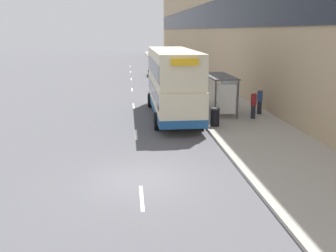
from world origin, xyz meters
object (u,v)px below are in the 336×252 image
at_px(bus_shelter, 223,87).
at_px(car_0, 157,69).
at_px(pedestrian_at_shelter, 223,97).
at_px(litter_bin, 215,117).
at_px(pedestrian_2, 254,104).
at_px(pedestrian_1, 260,101).
at_px(double_decker_bus_near, 173,82).

height_order(bus_shelter, car_0, bus_shelter).
distance_m(pedestrian_at_shelter, litter_bin, 4.88).
bearing_deg(pedestrian_2, litter_bin, -150.76).
xyz_separation_m(car_0, pedestrian_2, (4.15, -24.36, 0.19)).
distance_m(bus_shelter, car_0, 22.94).
distance_m(pedestrian_at_shelter, pedestrian_1, 2.66).
relative_size(pedestrian_at_shelter, pedestrian_1, 0.95).
relative_size(double_decker_bus_near, litter_bin, 9.61).
relative_size(bus_shelter, litter_bin, 4.00).
relative_size(double_decker_bus_near, car_0, 2.56).
bearing_deg(litter_bin, pedestrian_2, 29.24).
distance_m(double_decker_bus_near, car_0, 22.87).
xyz_separation_m(bus_shelter, pedestrian_2, (1.56, -1.59, -0.84)).
bearing_deg(car_0, pedestrian_2, -80.34).
bearing_deg(pedestrian_at_shelter, pedestrian_1, -41.72).
relative_size(bus_shelter, double_decker_bus_near, 0.42).
height_order(pedestrian_1, pedestrian_2, pedestrian_2).
bearing_deg(bus_shelter, pedestrian_at_shelter, 73.56).
bearing_deg(pedestrian_2, pedestrian_at_shelter, 110.66).
relative_size(bus_shelter, pedestrian_1, 2.42).
bearing_deg(bus_shelter, pedestrian_2, -45.46).
relative_size(bus_shelter, pedestrian_at_shelter, 2.56).
bearing_deg(pedestrian_1, double_decker_bus_near, 177.09).
bearing_deg(pedestrian_2, car_0, 99.66).
relative_size(pedestrian_1, pedestrian_2, 0.99).
xyz_separation_m(pedestrian_1, litter_bin, (-3.63, -2.82, -0.36)).
relative_size(double_decker_bus_near, pedestrian_2, 5.75).
xyz_separation_m(double_decker_bus_near, car_0, (0.71, 22.81, -1.44)).
xyz_separation_m(car_0, pedestrian_1, (4.99, -23.10, 0.18)).
relative_size(pedestrian_1, litter_bin, 1.66).
bearing_deg(pedestrian_1, car_0, 102.19).
height_order(car_0, pedestrian_at_shelter, pedestrian_at_shelter).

